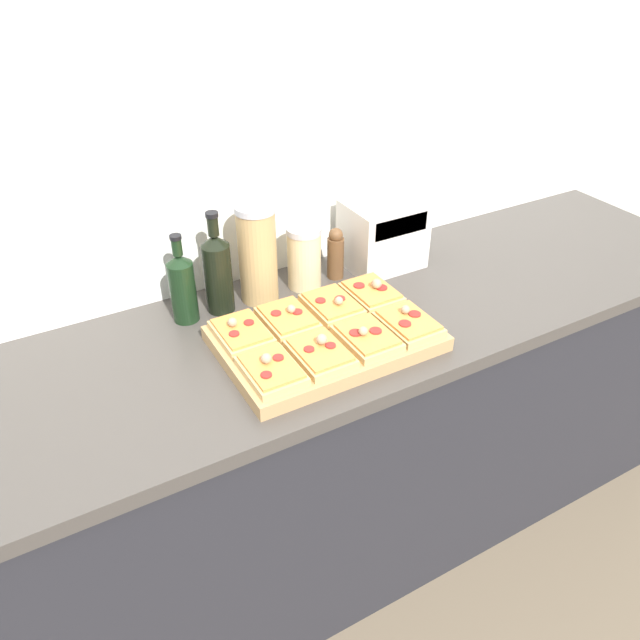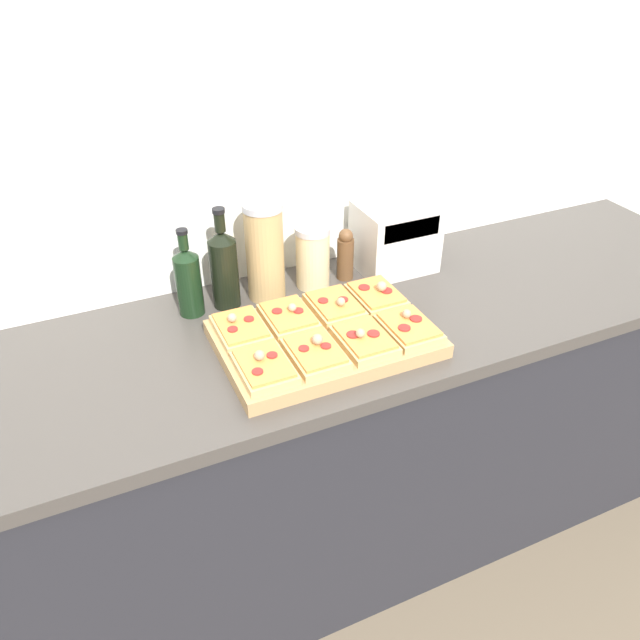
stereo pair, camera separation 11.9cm
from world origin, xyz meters
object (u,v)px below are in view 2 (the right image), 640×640
Objects in this scene: pepper_mill at (345,255)px; toaster_oven at (395,237)px; cutting_board at (325,339)px; grain_jar_short at (313,256)px; olive_oil_bottle at (188,280)px; wine_bottle at (224,267)px; grain_jar_tall at (265,251)px.

toaster_oven reaches higher than pepper_mill.
grain_jar_short reaches higher than cutting_board.
olive_oil_bottle is at bearing -180.00° from pepper_mill.
toaster_oven is (0.17, -0.00, 0.03)m from pepper_mill.
wine_bottle is 0.12m from grain_jar_tall.
wine_bottle is 1.54× the size of grain_jar_short.
wine_bottle is at bearing 0.00° from olive_oil_bottle.
cutting_board is 0.36m from pepper_mill.
wine_bottle is at bearing 180.00° from pepper_mill.
pepper_mill is at bearing 0.00° from grain_jar_tall.
toaster_oven reaches higher than cutting_board.
pepper_mill reaches higher than cutting_board.
toaster_oven is at bearing 38.21° from cutting_board.
grain_jar_tall is at bearing 0.00° from olive_oil_bottle.
grain_jar_short is at bearing 180.00° from pepper_mill.
wine_bottle is 0.54m from toaster_oven.
olive_oil_bottle is 0.47m from pepper_mill.
grain_jar_short is (0.09, 0.29, 0.08)m from cutting_board.
cutting_board is at bearing -107.98° from grain_jar_short.
pepper_mill is 0.17m from toaster_oven.
grain_jar_short is at bearing 0.00° from olive_oil_bottle.
pepper_mill is at bearing 0.00° from wine_bottle.
wine_bottle is 1.82× the size of pepper_mill.
grain_jar_tall is at bearing 179.88° from toaster_oven.
toaster_oven is (0.37, 0.29, 0.08)m from cutting_board.
wine_bottle reaches higher than grain_jar_short.
grain_jar_short is at bearing 72.02° from cutting_board.
wine_bottle reaches higher than cutting_board.
olive_oil_bottle reaches higher than toaster_oven.
toaster_oven reaches higher than grain_jar_short.
grain_jar_short is 0.76× the size of toaster_oven.
cutting_board is 3.34× the size of pepper_mill.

